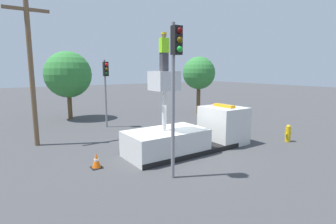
% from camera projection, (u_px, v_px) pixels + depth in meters
% --- Properties ---
extents(ground_plane, '(120.00, 120.00, 0.00)m').
position_uv_depth(ground_plane, '(182.00, 151.00, 13.48)').
color(ground_plane, '#424244').
extents(bucket_truck, '(6.94, 2.34, 4.09)m').
position_uv_depth(bucket_truck, '(192.00, 133.00, 13.69)').
color(bucket_truck, black).
rests_on(bucket_truck, ground).
extents(worker, '(0.40, 0.26, 1.75)m').
position_uv_depth(worker, '(164.00, 52.00, 12.07)').
color(worker, '#38383D').
rests_on(worker, bucket_truck).
extents(traffic_light_pole, '(0.34, 0.57, 5.83)m').
position_uv_depth(traffic_light_pole, '(175.00, 71.00, 9.44)').
color(traffic_light_pole, gray).
rests_on(traffic_light_pole, ground).
extents(traffic_light_across, '(0.34, 0.57, 4.85)m').
position_uv_depth(traffic_light_across, '(106.00, 80.00, 18.54)').
color(traffic_light_across, gray).
rests_on(traffic_light_across, ground).
extents(fire_hydrant, '(0.54, 0.30, 1.00)m').
position_uv_depth(fire_hydrant, '(288.00, 133.00, 15.24)').
color(fire_hydrant, gold).
rests_on(fire_hydrant, ground).
extents(traffic_cone_rear, '(0.46, 0.46, 0.65)m').
position_uv_depth(traffic_cone_rear, '(96.00, 161.00, 11.17)').
color(traffic_cone_rear, black).
rests_on(traffic_cone_rear, ground).
extents(tree_left_bg, '(3.83, 3.83, 5.67)m').
position_uv_depth(tree_left_bg, '(68.00, 75.00, 21.71)').
color(tree_left_bg, brown).
rests_on(tree_left_bg, ground).
extents(tree_right_bg, '(3.01, 3.01, 5.36)m').
position_uv_depth(tree_right_bg, '(199.00, 73.00, 24.33)').
color(tree_right_bg, brown).
rests_on(tree_right_bg, ground).
extents(utility_pole, '(2.20, 0.26, 7.83)m').
position_uv_depth(utility_pole, '(31.00, 68.00, 13.90)').
color(utility_pole, brown).
rests_on(utility_pole, ground).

